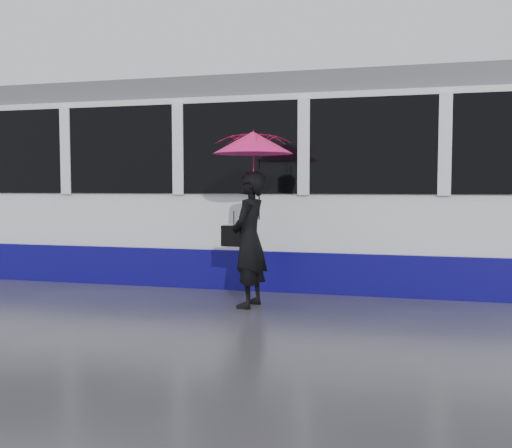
# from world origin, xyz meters

# --- Properties ---
(ground) EXTENTS (90.00, 90.00, 0.00)m
(ground) POSITION_xyz_m (0.00, 0.00, 0.00)
(ground) COLOR #2F2F34
(ground) RESTS_ON ground
(rails) EXTENTS (34.00, 1.51, 0.02)m
(rails) POSITION_xyz_m (0.00, 2.50, 0.01)
(rails) COLOR #3F3D38
(rails) RESTS_ON ground
(tram) EXTENTS (26.00, 2.56, 3.35)m
(tram) POSITION_xyz_m (3.01, 2.50, 1.64)
(tram) COLOR white
(tram) RESTS_ON ground
(woman) EXTENTS (0.50, 0.70, 1.81)m
(woman) POSITION_xyz_m (-0.03, 0.13, 0.90)
(woman) COLOR black
(woman) RESTS_ON ground
(umbrella) EXTENTS (1.17, 1.17, 1.22)m
(umbrella) POSITION_xyz_m (0.02, 0.13, 1.98)
(umbrella) COLOR #E51391
(umbrella) RESTS_ON ground
(handbag) EXTENTS (0.34, 0.17, 0.46)m
(handbag) POSITION_xyz_m (-0.25, 0.15, 0.95)
(handbag) COLOR black
(handbag) RESTS_ON ground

